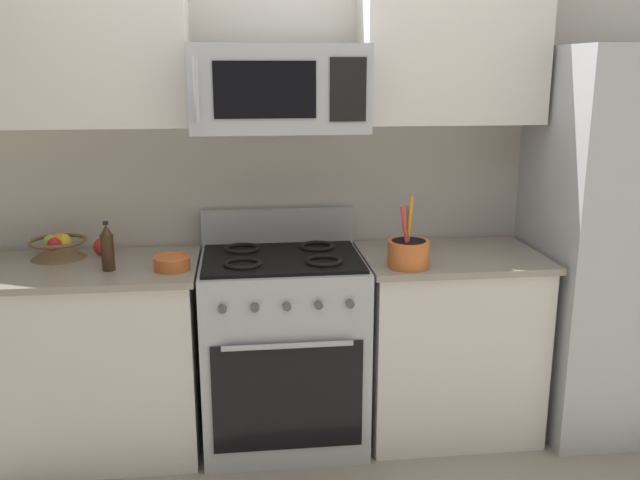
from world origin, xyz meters
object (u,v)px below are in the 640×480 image
object	(u,v)px
apple_loose	(102,246)
prep_bowl	(172,262)
refrigerator	(626,243)
utensil_crock	(408,253)
range_oven	(283,346)
fruit_basket	(58,247)
bottle_soy	(107,248)
microwave	(279,88)

from	to	relation	value
apple_loose	prep_bowl	distance (m)	0.46
apple_loose	prep_bowl	world-z (taller)	apple_loose
refrigerator	prep_bowl	size ratio (longest dim) A/B	11.54
utensil_crock	range_oven	bearing A→B (deg)	160.51
utensil_crock	fruit_basket	size ratio (longest dim) A/B	1.23
range_oven	refrigerator	distance (m)	1.77
utensil_crock	fruit_basket	distance (m)	1.64
range_oven	apple_loose	size ratio (longest dim) A/B	13.28
refrigerator	prep_bowl	distance (m)	2.20
refrigerator	prep_bowl	bearing A→B (deg)	-177.55
utensil_crock	apple_loose	world-z (taller)	utensil_crock
range_oven	apple_loose	xyz separation A→B (m)	(-0.85, 0.18, 0.48)
bottle_soy	utensil_crock	bearing A→B (deg)	-4.73
microwave	apple_loose	bearing A→B (deg)	169.57
range_oven	utensil_crock	xyz separation A→B (m)	(0.56, -0.20, 0.50)
microwave	bottle_soy	bearing A→B (deg)	-171.57
refrigerator	bottle_soy	bearing A→B (deg)	-178.38
prep_bowl	range_oven	bearing A→B (deg)	12.68
utensil_crock	refrigerator	bearing A→B (deg)	8.92
microwave	prep_bowl	distance (m)	0.91
range_oven	refrigerator	world-z (taller)	refrigerator
refrigerator	fruit_basket	xyz separation A→B (m)	(-2.74, 0.17, 0.02)
microwave	utensil_crock	size ratio (longest dim) A/B	2.40
fruit_basket	bottle_soy	distance (m)	0.36
refrigerator	apple_loose	size ratio (longest dim) A/B	22.93
apple_loose	microwave	bearing A→B (deg)	-10.43
apple_loose	bottle_soy	bearing A→B (deg)	-74.19
bottle_soy	fruit_basket	bearing A→B (deg)	139.00
microwave	utensil_crock	distance (m)	0.93
range_oven	bottle_soy	bearing A→B (deg)	-173.57
refrigerator	apple_loose	world-z (taller)	refrigerator
refrigerator	microwave	xyz separation A→B (m)	(-1.70, 0.04, 0.75)
fruit_basket	apple_loose	size ratio (longest dim) A/B	3.20
refrigerator	microwave	distance (m)	1.86
utensil_crock	apple_loose	xyz separation A→B (m)	(-1.41, 0.38, -0.03)
apple_loose	bottle_soy	distance (m)	0.29
refrigerator	range_oven	bearing A→B (deg)	179.42
fruit_basket	apple_loose	xyz separation A→B (m)	(0.19, 0.04, -0.01)
range_oven	fruit_basket	distance (m)	1.16
refrigerator	bottle_soy	size ratio (longest dim) A/B	8.53
microwave	utensil_crock	bearing A→B (deg)	-21.95
refrigerator	utensil_crock	xyz separation A→B (m)	(-1.15, -0.18, 0.04)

